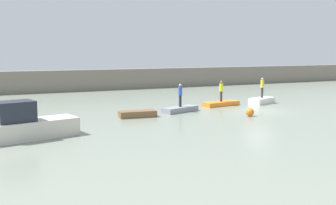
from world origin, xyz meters
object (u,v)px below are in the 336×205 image
object	(u,v)px
mooring_buoy	(250,112)
rowboat_white	(262,101)
person_yellow_shirt	(262,87)
person_blue_shirt	(180,94)
rowboat_brown	(137,114)
motorboat	(27,125)
rowboat_orange	(221,104)
person_hiviz_shirt	(221,90)
rowboat_grey	(180,109)

from	to	relation	value
mooring_buoy	rowboat_white	bearing A→B (deg)	44.93
person_yellow_shirt	person_blue_shirt	size ratio (longest dim) A/B	1.01
rowboat_brown	motorboat	bearing A→B (deg)	-147.40
rowboat_brown	person_yellow_shirt	world-z (taller)	person_yellow_shirt
rowboat_orange	rowboat_white	bearing A→B (deg)	-13.69
rowboat_brown	person_yellow_shirt	bearing A→B (deg)	15.13
motorboat	rowboat_white	world-z (taller)	motorboat
rowboat_white	person_blue_shirt	distance (m)	9.27
rowboat_brown	rowboat_white	xyz separation A→B (m)	(13.07, 2.16, 0.03)
person_blue_shirt	person_hiviz_shirt	distance (m)	5.13
rowboat_brown	mooring_buoy	bearing A→B (deg)	-16.46
rowboat_brown	person_hiviz_shirt	world-z (taller)	person_hiviz_shirt
rowboat_brown	person_blue_shirt	xyz separation A→B (m)	(3.97, 0.90, 1.21)
person_yellow_shirt	mooring_buoy	distance (m)	7.64
person_hiviz_shirt	rowboat_white	bearing A→B (deg)	-4.61
rowboat_orange	person_yellow_shirt	world-z (taller)	person_yellow_shirt
rowboat_orange	motorboat	bearing A→B (deg)	-167.80
rowboat_grey	person_hiviz_shirt	distance (m)	5.27
rowboat_grey	mooring_buoy	world-z (taller)	mooring_buoy
motorboat	person_hiviz_shirt	xyz separation A→B (m)	(16.85, 6.56, 0.65)
rowboat_white	motorboat	bearing A→B (deg)	177.00
person_blue_shirt	mooring_buoy	xyz separation A→B (m)	(3.77, -4.06, -1.14)
motorboat	rowboat_grey	world-z (taller)	motorboat
rowboat_brown	rowboat_grey	world-z (taller)	rowboat_brown
rowboat_orange	person_hiviz_shirt	xyz separation A→B (m)	(0.00, 0.00, 1.24)
rowboat_orange	rowboat_white	xyz separation A→B (m)	(4.23, -0.34, 0.08)
rowboat_grey	person_yellow_shirt	distance (m)	9.29
rowboat_grey	person_blue_shirt	distance (m)	1.24
person_yellow_shirt	rowboat_white	bearing A→B (deg)	-153.43
rowboat_brown	person_hiviz_shirt	size ratio (longest dim) A/B	1.47
rowboat_grey	rowboat_orange	xyz separation A→B (m)	(4.87, 1.61, -0.02)
person_blue_shirt	person_hiviz_shirt	xyz separation A→B (m)	(4.87, 1.61, -0.02)
rowboat_brown	rowboat_white	bearing A→B (deg)	15.13
rowboat_grey	rowboat_orange	size ratio (longest dim) A/B	0.91
rowboat_orange	mooring_buoy	distance (m)	5.77
rowboat_white	mooring_buoy	size ratio (longest dim) A/B	4.37
rowboat_white	rowboat_brown	bearing A→B (deg)	169.95
motorboat	rowboat_white	size ratio (longest dim) A/B	2.00
rowboat_white	person_yellow_shirt	size ratio (longest dim) A/B	1.44
rowboat_grey	rowboat_white	world-z (taller)	rowboat_white
rowboat_white	person_yellow_shirt	distance (m)	1.30
person_yellow_shirt	person_blue_shirt	xyz separation A→B (m)	(-9.10, -1.26, -0.13)
rowboat_grey	person_yellow_shirt	world-z (taller)	person_yellow_shirt
rowboat_grey	rowboat_white	bearing A→B (deg)	-10.71
person_blue_shirt	motorboat	bearing A→B (deg)	-157.52
rowboat_brown	rowboat_white	world-z (taller)	rowboat_white
rowboat_orange	person_hiviz_shirt	distance (m)	1.24
rowboat_white	person_yellow_shirt	bearing A→B (deg)	7.12
motorboat	rowboat_brown	world-z (taller)	motorboat
rowboat_grey	person_yellow_shirt	bearing A→B (deg)	-10.71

